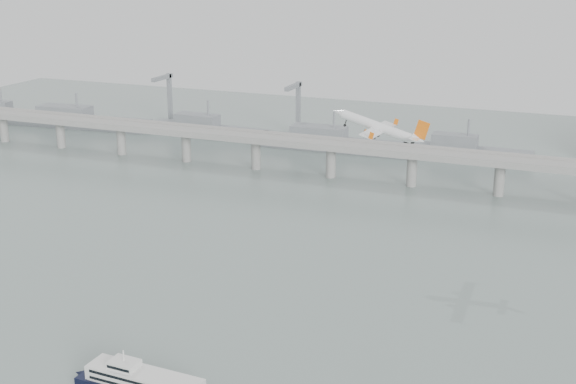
% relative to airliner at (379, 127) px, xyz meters
% --- Properties ---
extents(ground, '(900.00, 900.00, 0.00)m').
position_rel_airliner_xyz_m(ground, '(-31.71, -78.83, -61.24)').
color(ground, slate).
rests_on(ground, ground).
extents(bridge, '(800.00, 22.00, 23.90)m').
position_rel_airliner_xyz_m(bridge, '(-32.86, 121.17, -43.59)').
color(bridge, gray).
rests_on(bridge, ground).
extents(distant_fleet, '(453.00, 60.90, 40.00)m').
position_rel_airliner_xyz_m(distant_fleet, '(-187.07, 186.25, -55.02)').
color(distant_fleet, slate).
rests_on(distant_fleet, ground).
extents(airliner, '(42.74, 38.48, 14.11)m').
position_rel_airliner_xyz_m(airliner, '(0.00, 0.00, 0.00)').
color(airliner, white).
rests_on(airliner, ground).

